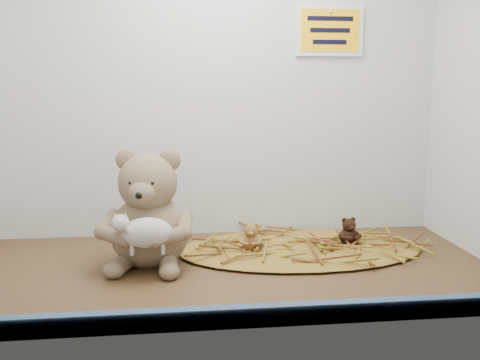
{
  "coord_description": "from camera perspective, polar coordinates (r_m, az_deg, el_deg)",
  "views": [
    {
      "loc": [
        -10.64,
        -114.13,
        41.08
      ],
      "look_at": [
        2.75,
        1.58,
        20.0
      ],
      "focal_mm": 40.0,
      "sensor_mm": 36.0,
      "label": 1
    }
  ],
  "objects": [
    {
      "name": "mini_teddy_tan",
      "position": [
        1.31,
        1.19,
        -5.93
      ],
      "size": [
        6.72,
        6.94,
        6.78
      ],
      "primitive_type": null,
      "rotation": [
        0.0,
        0.0,
        -0.25
      ],
      "color": "#985F31",
      "rests_on": "straw_bed"
    },
    {
      "name": "straw_bed",
      "position": [
        1.35,
        6.46,
        -7.23
      ],
      "size": [
        61.37,
        35.63,
        1.19
      ],
      "primitive_type": "ellipsoid",
      "color": "brown",
      "rests_on": "shelf_floor"
    },
    {
      "name": "main_teddy",
      "position": [
        1.23,
        -9.68,
        -2.92
      ],
      "size": [
        25.13,
        26.11,
        26.8
      ],
      "primitive_type": null,
      "rotation": [
        0.0,
        0.0,
        -0.17
      ],
      "color": "#876953",
      "rests_on": "shelf_floor"
    },
    {
      "name": "alcove_shell",
      "position": [
        1.24,
        -1.7,
        12.07
      ],
      "size": [
        120.4,
        60.2,
        90.4
      ],
      "color": "#3C2514",
      "rests_on": "ground"
    },
    {
      "name": "front_rail",
      "position": [
        0.95,
        0.48,
        -14.3
      ],
      "size": [
        119.28,
        2.2,
        3.6
      ],
      "primitive_type": "cube",
      "color": "#3D5375",
      "rests_on": "shelf_floor"
    },
    {
      "name": "wall_sign",
      "position": [
        1.5,
        9.52,
        15.45
      ],
      "size": [
        16.0,
        1.2,
        11.0
      ],
      "primitive_type": "cube",
      "color": "#FDAE0C",
      "rests_on": "back_wall"
    },
    {
      "name": "toy_lamb",
      "position": [
        1.14,
        -9.88,
        -5.55
      ],
      "size": [
        13.93,
        8.5,
        9.0
      ],
      "primitive_type": null,
      "color": "beige",
      "rests_on": "main_teddy"
    },
    {
      "name": "mini_teddy_brown",
      "position": [
        1.38,
        11.5,
        -5.23
      ],
      "size": [
        6.64,
        6.88,
        6.94
      ],
      "primitive_type": null,
      "rotation": [
        0.0,
        0.0,
        0.2
      ],
      "color": "black",
      "rests_on": "straw_bed"
    }
  ]
}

